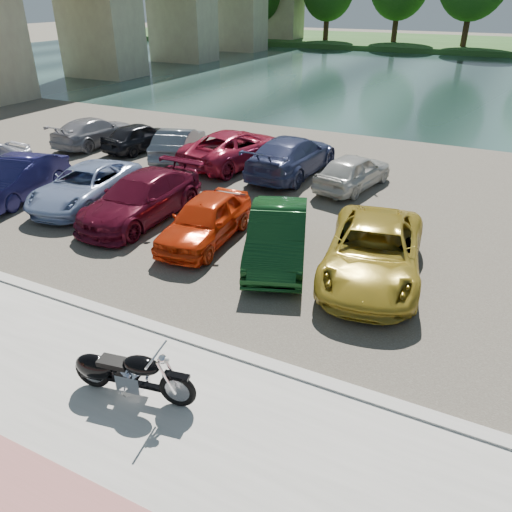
{
  "coord_description": "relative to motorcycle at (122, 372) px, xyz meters",
  "views": [
    {
      "loc": [
        3.71,
        -4.8,
        6.43
      ],
      "look_at": [
        -0.78,
        4.19,
        1.1
      ],
      "focal_mm": 35.0,
      "sensor_mm": 36.0,
      "label": 1
    }
  ],
  "objects": [
    {
      "name": "car_5",
      "position": [
        0.28,
        5.94,
        0.17
      ],
      "size": [
        2.85,
        4.47,
        1.39
      ],
      "primitive_type": "imported",
      "rotation": [
        0.0,
        0.0,
        0.36
      ],
      "color": "#0F3816",
      "rests_on": "parking_lot"
    },
    {
      "name": "far_bank",
      "position": [
        1.38,
        71.83,
        -0.26
      ],
      "size": [
        120.0,
        24.0,
        0.6
      ],
      "primitive_type": "cube",
      "color": "#1F4819",
      "rests_on": "ground"
    },
    {
      "name": "car_1",
      "position": [
        -9.63,
        6.04,
        0.17
      ],
      "size": [
        2.25,
        4.39,
        1.38
      ],
      "primitive_type": "imported",
      "rotation": [
        0.0,
        0.0,
        0.2
      ],
      "color": "#171645",
      "rests_on": "parking_lot"
    },
    {
      "name": "car_12",
      "position": [
        0.47,
        12.19,
        0.12
      ],
      "size": [
        2.26,
        3.99,
        1.28
      ],
      "primitive_type": "imported",
      "rotation": [
        0.0,
        0.0,
        2.93
      ],
      "color": "beige",
      "rests_on": "parking_lot"
    },
    {
      "name": "car_4",
      "position": [
        -2.02,
        6.01,
        0.14
      ],
      "size": [
        1.84,
        3.97,
        1.32
      ],
      "primitive_type": "imported",
      "rotation": [
        0.0,
        0.0,
        0.07
      ],
      "color": "red",
      "rests_on": "parking_lot"
    },
    {
      "name": "kerb",
      "position": [
        1.38,
        1.83,
        -0.49
      ],
      "size": [
        60.0,
        0.3,
        0.14
      ],
      "primitive_type": "cube",
      "color": "#A2A098",
      "rests_on": "ground"
    },
    {
      "name": "car_2",
      "position": [
        -7.13,
        6.69,
        0.11
      ],
      "size": [
        2.71,
        4.8,
        1.27
      ],
      "primitive_type": "imported",
      "rotation": [
        0.0,
        0.0,
        0.14
      ],
      "color": "#8397BF",
      "rests_on": "parking_lot"
    },
    {
      "name": "car_11",
      "position": [
        -2.15,
        12.66,
        0.23
      ],
      "size": [
        2.3,
        5.23,
        1.5
      ],
      "primitive_type": "imported",
      "rotation": [
        0.0,
        0.0,
        3.1
      ],
      "color": "navy",
      "rests_on": "parking_lot"
    },
    {
      "name": "motorcycle",
      "position": [
        0.0,
        0.0,
        0.0
      ],
      "size": [
        2.32,
        0.82,
        1.05
      ],
      "rotation": [
        0.0,
        0.0,
        0.17
      ],
      "color": "black",
      "rests_on": "promenade"
    },
    {
      "name": "promenade",
      "position": [
        1.38,
        -1.17,
        -0.51
      ],
      "size": [
        60.0,
        6.0,
        0.1
      ],
      "primitive_type": "cube",
      "color": "#A2A098",
      "rests_on": "ground"
    },
    {
      "name": "car_6",
      "position": [
        2.8,
        6.14,
        0.17
      ],
      "size": [
        3.08,
        5.28,
        1.38
      ],
      "primitive_type": "imported",
      "rotation": [
        0.0,
        0.0,
        0.17
      ],
      "color": "#B09428",
      "rests_on": "parking_lot"
    },
    {
      "name": "ground",
      "position": [
        1.38,
        -0.17,
        -0.56
      ],
      "size": [
        200.0,
        200.0,
        0.0
      ],
      "primitive_type": "plane",
      "color": "#595447",
      "rests_on": "ground"
    },
    {
      "name": "car_8",
      "position": [
        -9.58,
        12.74,
        0.1
      ],
      "size": [
        2.2,
        3.89,
        1.25
      ],
      "primitive_type": "imported",
      "rotation": [
        0.0,
        0.0,
        2.93
      ],
      "color": "black",
      "rests_on": "parking_lot"
    },
    {
      "name": "river",
      "position": [
        1.38,
        39.83,
        -0.56
      ],
      "size": [
        120.0,
        40.0,
        0.0
      ],
      "primitive_type": "cube",
      "color": "#182C2A",
      "rests_on": "ground"
    },
    {
      "name": "car_7",
      "position": [
        -12.08,
        12.49,
        0.11
      ],
      "size": [
        1.93,
        4.42,
        1.26
      ],
      "primitive_type": "imported",
      "rotation": [
        0.0,
        0.0,
        3.1
      ],
      "color": "gray",
      "rests_on": "parking_lot"
    },
    {
      "name": "bridge",
      "position": [
        -26.62,
        40.85,
        4.96
      ],
      "size": [
        7.0,
        56.0,
        8.55
      ],
      "color": "tan",
      "rests_on": "ground"
    },
    {
      "name": "parking_lot",
      "position": [
        1.38,
        10.83,
        -0.54
      ],
      "size": [
        60.0,
        18.0,
        0.04
      ],
      "primitive_type": "cube",
      "color": "#433F36",
      "rests_on": "ground"
    },
    {
      "name": "car_10",
      "position": [
        -4.73,
        12.8,
        0.19
      ],
      "size": [
        3.34,
        5.47,
        1.42
      ],
      "primitive_type": "imported",
      "rotation": [
        0.0,
        0.0,
        2.94
      ],
      "color": "#A11A35",
      "rests_on": "parking_lot"
    },
    {
      "name": "car_9",
      "position": [
        -7.27,
        12.38,
        0.14
      ],
      "size": [
        2.56,
        4.26,
        1.32
      ],
      "primitive_type": "imported",
      "rotation": [
        0.0,
        0.0,
        3.45
      ],
      "color": "slate",
      "rests_on": "parking_lot"
    },
    {
      "name": "car_3",
      "position": [
        -4.65,
        6.49,
        0.17
      ],
      "size": [
        2.01,
        4.81,
        1.39
      ],
      "primitive_type": "imported",
      "rotation": [
        0.0,
        0.0,
        -0.01
      ],
      "color": "#520B1E",
      "rests_on": "parking_lot"
    }
  ]
}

